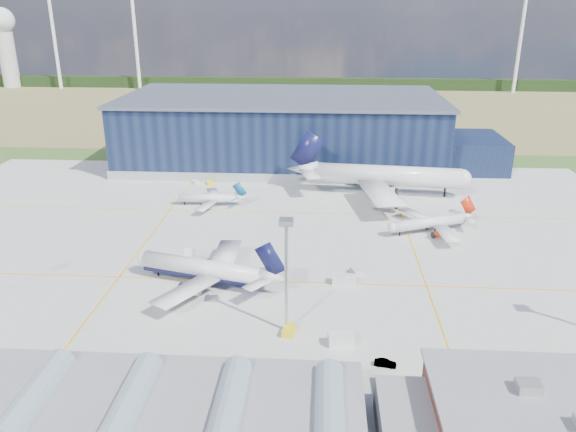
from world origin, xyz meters
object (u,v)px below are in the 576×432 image
object	(u,v)px
gse_tug_c	(210,182)
airliner_widebody	(387,165)
gse_tug_a	(289,331)
airliner_red	(429,217)
gse_van_a	(344,280)
light_mast_center	(286,258)
airliner_navy	(202,259)
airstair	(190,259)
car_b	(385,363)
hangar	(289,132)
gse_cart_a	(356,271)
gse_cart_b	(195,182)
airliner_regional	(207,194)
gse_van_c	(341,339)

from	to	relation	value
gse_tug_c	airliner_widebody	bearing A→B (deg)	-19.95
gse_tug_a	airliner_red	bearing A→B (deg)	66.36
gse_van_a	light_mast_center	bearing A→B (deg)	153.12
airliner_navy	gse_tug_c	size ratio (longest dim) A/B	11.36
airstair	car_b	bearing A→B (deg)	-43.65
airliner_navy	gse_van_a	bearing A→B (deg)	-160.88
hangar	car_b	xyz separation A→B (m)	(25.08, -135.15, -10.98)
airliner_navy	airliner_widebody	size ratio (longest dim) A/B	0.62
gse_cart_a	gse_cart_b	distance (m)	85.26
gse_van_a	car_b	xyz separation A→B (m)	(6.27, -30.28, -0.51)
airliner_red	airliner_regional	distance (m)	67.43
gse_cart_b	gse_van_c	xyz separation A→B (m)	(48.53, -96.22, 0.53)
gse_tug_c	light_mast_center	bearing A→B (deg)	-83.62
airliner_red	gse_tug_a	distance (m)	63.85
hangar	airliner_regional	bearing A→B (deg)	-112.05
gse_van_a	gse_cart_a	size ratio (longest dim) A/B	1.60
light_mast_center	airliner_regional	bearing A→B (deg)	112.78
airliner_regional	airliner_navy	bearing A→B (deg)	99.38
gse_tug_a	gse_van_a	size ratio (longest dim) A/B	0.66
light_mast_center	airstair	size ratio (longest dim) A/B	4.93
airliner_widebody	gse_van_a	size ratio (longest dim) A/B	11.56
gse_cart_a	gse_cart_b	bearing A→B (deg)	108.75
airliner_red	airliner_widebody	xyz separation A→B (m)	(-8.31, 33.00, 5.29)
gse_tug_a	car_b	size ratio (longest dim) A/B	0.90
airliner_navy	airstair	size ratio (longest dim) A/B	7.95
airliner_red	airliner_regional	bearing A→B (deg)	-37.45
gse_tug_c	car_b	distance (m)	114.28
airliner_regional	car_b	size ratio (longest dim) A/B	6.07
gse_tug_a	gse_van_a	bearing A→B (deg)	72.10
gse_tug_a	gse_cart_a	size ratio (longest dim) A/B	1.06
gse_cart_b	car_b	distance (m)	116.68
hangar	airliner_red	distance (m)	84.74
light_mast_center	airliner_navy	distance (m)	28.47
gse_tug_c	airstair	distance (m)	64.70
light_mast_center	airliner_navy	bearing A→B (deg)	137.97
gse_cart_b	gse_van_c	bearing A→B (deg)	-105.65
gse_cart_a	car_b	xyz separation A→B (m)	(3.22, -35.41, -0.08)
airliner_widebody	gse_van_a	distance (m)	67.49
gse_cart_b	airstair	size ratio (longest dim) A/B	0.60
airliner_navy	gse_cart_b	bearing A→B (deg)	-60.58
gse_cart_b	airstair	world-z (taller)	airstair
airliner_widebody	gse_cart_b	xyz separation A→B (m)	(-65.41, 7.00, -9.23)
airliner_navy	gse_cart_b	xyz separation A→B (m)	(-18.16, 74.00, -5.44)
gse_cart_a	gse_tug_c	xyz separation A→B (m)	(-47.62, 66.94, 0.01)
gse_cart_b	gse_van_c	distance (m)	107.77
gse_cart_a	airliner_red	bearing A→B (deg)	32.65
airliner_regional	gse_tug_c	bearing A→B (deg)	-81.69
airliner_widebody	gse_cart_a	bearing A→B (deg)	-96.04
gse_tug_a	gse_tug_c	xyz separation A→B (m)	(-33.51, 93.24, -0.01)
airliner_widebody	gse_tug_c	size ratio (longest dim) A/B	18.47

